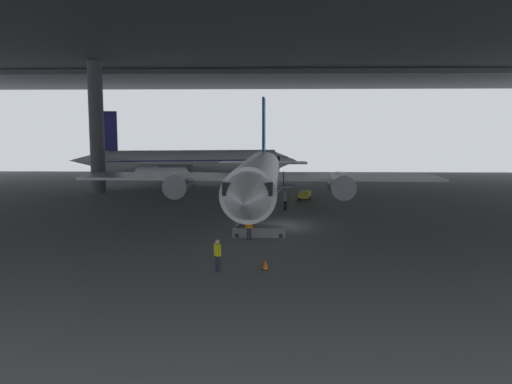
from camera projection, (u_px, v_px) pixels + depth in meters
The scene contains 9 objects.
ground_plane at pixel (277, 226), 39.88m from camera, with size 110.00×110.00×0.00m, color slate.
hangar_structure at pixel (276, 42), 51.59m from camera, with size 121.00×99.00×17.18m.
airplane_main at pixel (259, 176), 45.71m from camera, with size 34.45×35.80×11.26m.
boarding_stairs at pixel (260, 226), 36.12m from camera, with size 4.19×1.60×4.61m.
crew_worker_near_nose at pixel (218, 253), 26.66m from camera, with size 0.40×0.44×1.76m.
crew_worker_by_stairs at pixel (249, 226), 34.56m from camera, with size 0.55×0.24×1.71m.
airplane_distant at pixel (186, 162), 71.25m from camera, with size 31.92×31.29×10.25m.
traffic_cone_orange at pixel (266, 264), 27.21m from camera, with size 0.36×0.36×0.60m.
baggage_tug at pixel (305, 194), 55.89m from camera, with size 1.63×2.38×0.90m.
Camera 1 is at (-0.50, -39.32, 7.39)m, focal length 35.36 mm.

